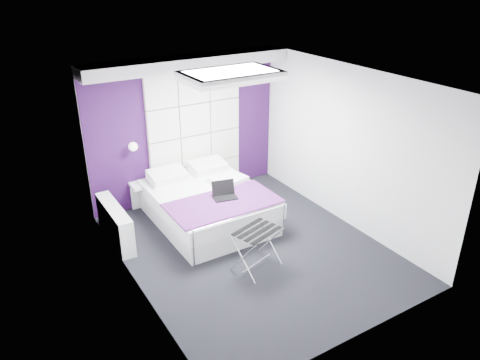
% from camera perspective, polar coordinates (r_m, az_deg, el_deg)
% --- Properties ---
extents(floor, '(4.40, 4.40, 0.00)m').
position_cam_1_polar(floor, '(7.24, 1.45, -8.33)').
color(floor, black).
rests_on(floor, ground).
extents(ceiling, '(4.40, 4.40, 0.00)m').
position_cam_1_polar(ceiling, '(6.21, 1.71, 12.16)').
color(ceiling, white).
rests_on(ceiling, wall_back).
extents(wall_back, '(3.60, 0.00, 3.60)m').
position_cam_1_polar(wall_back, '(8.43, -6.62, 6.27)').
color(wall_back, white).
rests_on(wall_back, floor).
extents(wall_left, '(0.00, 4.40, 4.40)m').
position_cam_1_polar(wall_left, '(5.93, -13.23, -2.56)').
color(wall_left, white).
rests_on(wall_left, floor).
extents(wall_right, '(0.00, 4.40, 4.40)m').
position_cam_1_polar(wall_right, '(7.68, 12.95, 3.91)').
color(wall_right, white).
rests_on(wall_right, floor).
extents(accent_wall, '(3.58, 0.02, 2.58)m').
position_cam_1_polar(accent_wall, '(8.42, -6.59, 6.25)').
color(accent_wall, '#2D0D3B').
rests_on(accent_wall, wall_back).
extents(soffit, '(3.58, 0.50, 0.20)m').
position_cam_1_polar(soffit, '(7.90, -6.25, 14.05)').
color(soffit, white).
rests_on(soffit, wall_back).
extents(headboard, '(1.80, 0.08, 2.30)m').
position_cam_1_polar(headboard, '(8.48, -5.48, 5.50)').
color(headboard, silver).
rests_on(headboard, wall_back).
extents(skylight, '(1.36, 0.86, 0.12)m').
position_cam_1_polar(skylight, '(6.72, -1.15, 12.71)').
color(skylight, white).
rests_on(skylight, ceiling).
extents(wall_lamp, '(0.15, 0.15, 0.15)m').
position_cam_1_polar(wall_lamp, '(7.97, -13.00, 4.08)').
color(wall_lamp, white).
rests_on(wall_lamp, wall_back).
extents(radiator, '(0.22, 1.20, 0.60)m').
position_cam_1_polar(radiator, '(7.53, -14.98, -5.19)').
color(radiator, white).
rests_on(radiator, floor).
extents(bed, '(1.73, 2.10, 0.73)m').
position_cam_1_polar(bed, '(7.83, -3.94, -3.02)').
color(bed, white).
rests_on(bed, floor).
extents(nightstand, '(0.41, 0.32, 0.05)m').
position_cam_1_polar(nightstand, '(8.24, -11.78, -0.54)').
color(nightstand, white).
rests_on(nightstand, wall_back).
extents(luggage_rack, '(0.62, 0.46, 0.61)m').
position_cam_1_polar(luggage_rack, '(6.67, 2.03, -8.42)').
color(luggage_rack, silver).
rests_on(luggage_rack, floor).
extents(laptop, '(0.37, 0.26, 0.26)m').
position_cam_1_polar(laptop, '(7.43, -2.05, -1.62)').
color(laptop, black).
rests_on(laptop, bed).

